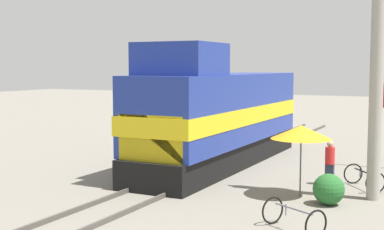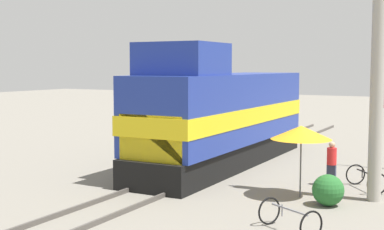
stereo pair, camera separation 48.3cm
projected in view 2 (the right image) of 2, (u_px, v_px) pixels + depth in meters
The scene contains 10 objects.
ground_plane at pixel (195, 176), 20.79m from camera, with size 120.00×120.00×0.00m, color slate.
rail_near at pixel (179, 172), 21.12m from camera, with size 0.08×38.66×0.15m, color #4C4742.
rail_far at pixel (211, 176), 20.44m from camera, with size 0.08×38.66×0.15m, color #4C4742.
locomotive at pixel (221, 116), 22.65m from camera, with size 2.97×12.35×5.11m.
utility_pole at pixel (378, 47), 16.52m from camera, with size 1.80×0.43×9.59m.
vendor_umbrella at pixel (301, 133), 17.18m from camera, with size 1.96×1.96×2.35m.
shrub_cluster at pixel (328, 190), 16.29m from camera, with size 0.97×0.97×0.97m, color #236028.
person_bystander at pixel (332, 162), 18.99m from camera, with size 0.34×0.34×1.59m.
bicycle at pixel (366, 179), 18.47m from camera, with size 1.57×1.73×0.74m.
bicycle_spare at pixel (289, 218), 13.70m from camera, with size 1.79×1.47×0.75m.
Camera 2 is at (9.62, -18.08, 4.25)m, focal length 50.00 mm.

